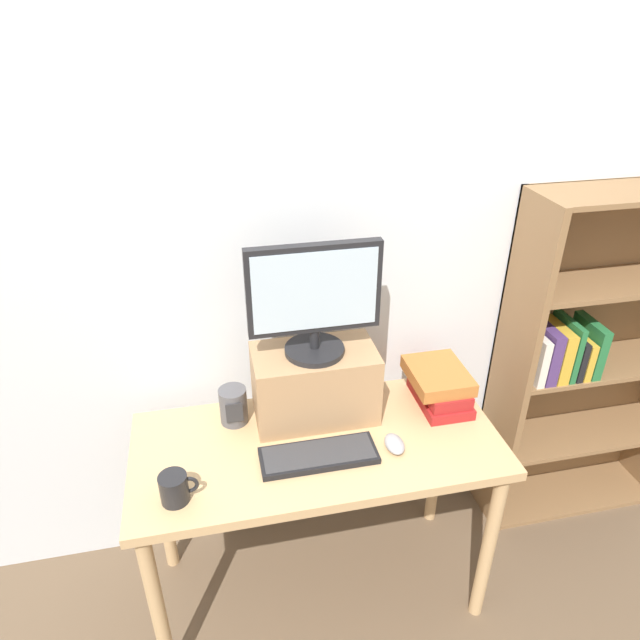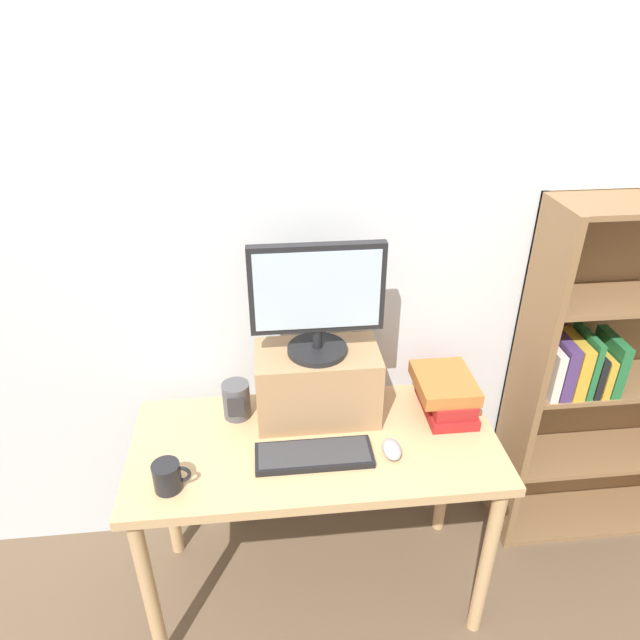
% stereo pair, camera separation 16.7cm
% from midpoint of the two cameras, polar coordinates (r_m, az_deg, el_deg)
% --- Properties ---
extents(ground_plane, '(12.00, 12.00, 0.00)m').
position_cam_midpoint_polar(ground_plane, '(2.59, -2.25, -25.01)').
color(ground_plane, brown).
extents(back_wall, '(7.00, 0.08, 2.60)m').
position_cam_midpoint_polar(back_wall, '(2.08, -4.98, 6.41)').
color(back_wall, silver).
rests_on(back_wall, ground_plane).
extents(desk, '(1.27, 0.58, 0.78)m').
position_cam_midpoint_polar(desk, '(2.08, -2.62, -14.21)').
color(desk, tan).
rests_on(desk, ground_plane).
extents(bookshelf_unit, '(0.86, 0.28, 1.52)m').
position_cam_midpoint_polar(bookshelf_unit, '(2.64, 23.77, -3.61)').
color(bookshelf_unit, olive).
rests_on(bookshelf_unit, ground_plane).
extents(riser_box, '(0.43, 0.24, 0.27)m').
position_cam_midpoint_polar(riser_box, '(2.05, -2.89, -6.45)').
color(riser_box, '#A87F56').
rests_on(riser_box, desk).
extents(computer_monitor, '(0.45, 0.21, 0.40)m').
position_cam_midpoint_polar(computer_monitor, '(1.87, -3.15, 2.13)').
color(computer_monitor, black).
rests_on(computer_monitor, riser_box).
extents(keyboard, '(0.39, 0.14, 0.02)m').
position_cam_midpoint_polar(keyboard, '(1.94, -2.67, -13.45)').
color(keyboard, black).
rests_on(keyboard, desk).
extents(computer_mouse, '(0.06, 0.10, 0.04)m').
position_cam_midpoint_polar(computer_mouse, '(1.98, 5.02, -12.32)').
color(computer_mouse, '#99999E').
rests_on(computer_mouse, desk).
extents(book_stack, '(0.21, 0.27, 0.14)m').
position_cam_midpoint_polar(book_stack, '(2.17, 9.68, -6.50)').
color(book_stack, maroon).
rests_on(book_stack, desk).
extents(coffee_mug, '(0.12, 0.09, 0.10)m').
position_cam_midpoint_polar(coffee_mug, '(1.86, -16.93, -15.89)').
color(coffee_mug, black).
rests_on(coffee_mug, desk).
extents(desk_speaker, '(0.10, 0.10, 0.14)m').
position_cam_midpoint_polar(desk_speaker, '(2.09, -10.96, -8.49)').
color(desk_speaker, '#4C4C51').
rests_on(desk_speaker, desk).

